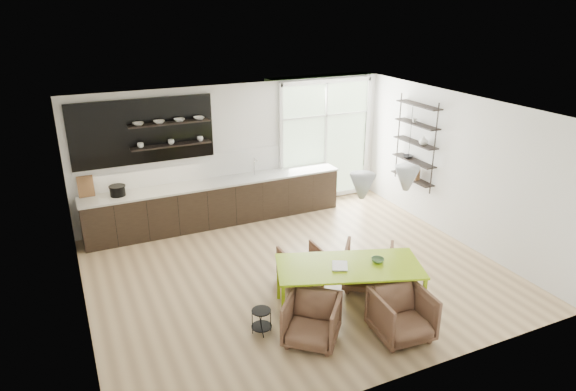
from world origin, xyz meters
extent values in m
cube|color=tan|center=(0.00, 0.00, -0.01)|extent=(7.00, 6.00, 0.01)
cube|color=white|center=(0.00, 3.00, 1.45)|extent=(7.00, 0.02, 2.90)
cube|color=white|center=(-3.50, 0.00, 1.45)|extent=(0.02, 6.00, 2.90)
cube|color=white|center=(3.50, 0.00, 1.45)|extent=(0.02, 6.00, 2.90)
cube|color=white|center=(0.00, 0.00, 2.90)|extent=(7.00, 6.00, 0.01)
cube|color=#B2D1A5|center=(2.15, 2.97, 1.45)|extent=(2.20, 0.02, 2.70)
cube|color=silver|center=(2.15, 2.94, 1.45)|extent=(2.30, 0.08, 2.80)
cone|color=silver|center=(0.95, -0.50, 1.65)|extent=(0.44, 0.44, 0.42)
cone|color=silver|center=(1.85, -0.50, 1.65)|extent=(0.44, 0.44, 0.42)
cylinder|color=black|center=(0.95, -0.50, 2.46)|extent=(0.01, 0.01, 0.89)
cylinder|color=black|center=(1.85, -0.50, 2.46)|extent=(0.01, 0.01, 0.89)
cube|color=black|center=(-0.60, 2.67, 0.45)|extent=(5.50, 0.65, 0.90)
cube|color=silver|center=(-0.60, 2.67, 0.92)|extent=(5.54, 0.69, 0.04)
cube|color=white|center=(-0.60, 2.98, 1.20)|extent=(5.50, 0.02, 0.55)
cube|color=black|center=(-1.95, 2.96, 2.10)|extent=(2.80, 0.06, 1.30)
cube|color=black|center=(-1.45, 2.82, 2.25)|extent=(1.60, 0.28, 0.03)
cube|color=black|center=(-1.45, 2.82, 1.80)|extent=(1.60, 0.28, 0.03)
cube|color=olive|center=(-3.15, 2.90, 1.15)|extent=(0.30, 0.10, 0.42)
cylinder|color=silver|center=(0.30, 2.77, 1.12)|extent=(0.02, 0.02, 0.40)
imported|color=white|center=(-2.05, 2.82, 2.29)|extent=(0.22, 0.22, 0.05)
imported|color=white|center=(-1.65, 2.82, 2.29)|extent=(0.22, 0.22, 0.05)
imported|color=white|center=(-1.25, 2.82, 2.29)|extent=(0.22, 0.22, 0.05)
imported|color=white|center=(-0.85, 2.82, 2.29)|extent=(0.22, 0.22, 0.05)
imported|color=white|center=(-2.05, 2.82, 1.86)|extent=(0.12, 0.12, 0.10)
imported|color=white|center=(-1.45, 2.82, 1.86)|extent=(0.12, 0.12, 0.10)
imported|color=white|center=(-0.85, 2.82, 1.86)|extent=(0.12, 0.12, 0.10)
cylinder|color=black|center=(-2.60, 2.70, 1.03)|extent=(0.30, 0.30, 0.18)
cube|color=black|center=(3.36, 0.60, 1.70)|extent=(0.02, 0.02, 1.90)
cube|color=black|center=(3.36, 1.80, 1.70)|extent=(0.02, 0.02, 1.90)
cube|color=black|center=(3.36, 1.20, 0.90)|extent=(0.26, 1.20, 0.02)
cube|color=black|center=(3.36, 1.20, 1.30)|extent=(0.26, 1.20, 0.02)
cube|color=black|center=(3.36, 1.20, 1.70)|extent=(0.26, 1.20, 0.02)
cube|color=black|center=(3.36, 1.20, 2.10)|extent=(0.26, 1.20, 0.03)
cube|color=black|center=(3.36, 1.20, 2.50)|extent=(0.26, 1.20, 0.03)
imported|color=white|center=(3.36, 0.95, 1.81)|extent=(0.18, 0.18, 0.19)
imported|color=#333338|center=(3.36, 1.40, 1.34)|extent=(0.22, 0.22, 0.05)
imported|color=white|center=(3.36, 1.30, 2.16)|extent=(0.10, 0.10, 0.09)
cube|color=olive|center=(3.36, 1.10, 1.03)|extent=(0.10, 0.18, 0.24)
cube|color=#99C70F|center=(0.19, -1.40, 0.78)|extent=(2.38, 1.65, 0.03)
cube|color=#99C70F|center=(-0.93, -1.47, 0.38)|extent=(0.06, 0.06, 0.76)
cube|color=#99C70F|center=(-0.64, -0.64, 0.38)|extent=(0.06, 0.06, 0.76)
cube|color=#99C70F|center=(1.03, -2.16, 0.38)|extent=(0.06, 0.06, 0.76)
cube|color=#99C70F|center=(1.32, -1.33, 0.38)|extent=(0.06, 0.06, 0.76)
imported|color=brown|center=(-0.07, -0.33, 0.31)|extent=(0.68, 0.70, 0.62)
imported|color=brown|center=(0.89, -0.90, 0.37)|extent=(1.12, 1.12, 0.74)
imported|color=brown|center=(-0.66, -1.84, 0.34)|extent=(1.04, 1.05, 0.68)
imported|color=brown|center=(0.55, -2.28, 0.36)|extent=(0.83, 0.85, 0.72)
cylinder|color=black|center=(-1.23, -1.37, 0.37)|extent=(0.28, 0.28, 0.02)
cylinder|color=black|center=(-1.23, -1.37, 0.11)|extent=(0.30, 0.30, 0.01)
cylinder|color=black|center=(-1.11, -1.42, 0.19)|extent=(0.01, 0.01, 0.37)
cylinder|color=black|center=(-1.18, -1.24, 0.19)|extent=(0.01, 0.01, 0.37)
cylinder|color=black|center=(-1.35, -1.32, 0.19)|extent=(0.01, 0.01, 0.37)
cylinder|color=black|center=(-1.28, -1.49, 0.19)|extent=(0.01, 0.01, 0.37)
imported|color=white|center=(-0.06, -1.33, 0.81)|extent=(0.35, 0.38, 0.03)
imported|color=#52784D|center=(0.64, -1.49, 0.82)|extent=(0.25, 0.25, 0.06)
camera|label=1|loc=(-3.52, -7.21, 4.56)|focal=32.00mm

